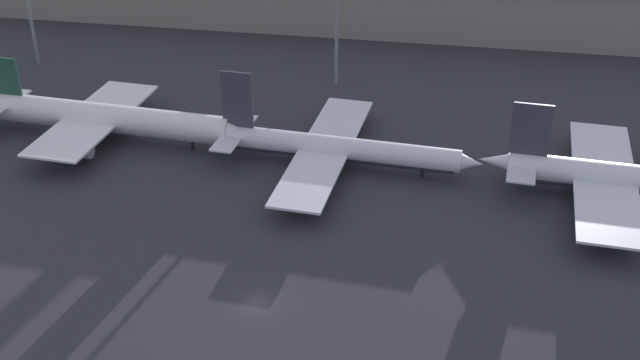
# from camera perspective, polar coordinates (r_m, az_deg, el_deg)

# --- Properties ---
(ground) EXTENTS (600.00, 600.00, 0.00)m
(ground) POSITION_cam_1_polar(r_m,az_deg,el_deg) (94.45, -4.43, -8.73)
(ground) COLOR #2D2D33
(airplane_1) EXTENTS (50.33, 29.47, 12.49)m
(airplane_1) POSITION_cam_1_polar(r_m,az_deg,el_deg) (132.99, -15.16, 4.28)
(airplane_1) COLOR white
(airplane_1) RESTS_ON ground
(airplane_2) EXTENTS (43.98, 36.94, 13.88)m
(airplane_2) POSITION_cam_1_polar(r_m,az_deg,el_deg) (120.51, 0.92, 2.29)
(airplane_2) COLOR silver
(airplane_2) RESTS_ON ground
(airplane_3) EXTENTS (37.32, 35.54, 13.41)m
(airplane_3) POSITION_cam_1_polar(r_m,az_deg,el_deg) (119.05, 20.05, 0.18)
(airplane_3) COLOR silver
(airplane_3) RESTS_ON ground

